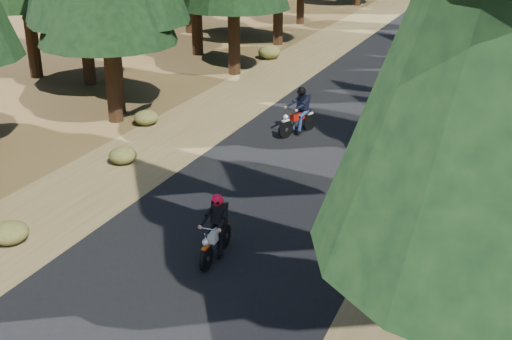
{
  "coord_description": "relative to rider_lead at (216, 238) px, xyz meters",
  "views": [
    {
      "loc": [
        5.5,
        -11.31,
        6.82
      ],
      "look_at": [
        0.0,
        1.5,
        1.1
      ],
      "focal_mm": 45.0,
      "sensor_mm": 36.0,
      "label": 1
    }
  ],
  "objects": [
    {
      "name": "rider_lead",
      "position": [
        0.0,
        0.0,
        0.0
      ],
      "size": [
        0.59,
        1.6,
        1.4
      ],
      "rotation": [
        0.0,
        0.0,
        3.21
      ],
      "color": "silver",
      "rests_on": "road"
    },
    {
      "name": "understory_shrubs",
      "position": [
        1.48,
        8.62,
        -0.2
      ],
      "size": [
        15.07,
        32.2,
        0.65
      ],
      "color": "#474C1E",
      "rests_on": "ground"
    },
    {
      "name": "road",
      "position": [
        -0.1,
        5.85,
        -0.47
      ],
      "size": [
        6.0,
        100.0,
        0.01
      ],
      "primitive_type": "cube",
      "color": "black",
      "rests_on": "ground"
    },
    {
      "name": "shoulder_l",
      "position": [
        -4.7,
        5.85,
        -0.47
      ],
      "size": [
        3.2,
        100.0,
        0.01
      ],
      "primitive_type": "cube",
      "color": "brown",
      "rests_on": "ground"
    },
    {
      "name": "ground",
      "position": [
        -0.1,
        0.85,
        -0.47
      ],
      "size": [
        120.0,
        120.0,
        0.0
      ],
      "primitive_type": "plane",
      "color": "#443318",
      "rests_on": "ground"
    },
    {
      "name": "shoulder_r",
      "position": [
        4.5,
        5.85,
        -0.47
      ],
      "size": [
        3.2,
        100.0,
        0.01
      ],
      "primitive_type": "cube",
      "color": "brown",
      "rests_on": "ground"
    },
    {
      "name": "rider_follow",
      "position": [
        -1.13,
        8.16,
        0.05
      ],
      "size": [
        1.16,
        1.79,
        1.54
      ],
      "rotation": [
        0.0,
        0.0,
        2.73
      ],
      "color": "maroon",
      "rests_on": "road"
    }
  ]
}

